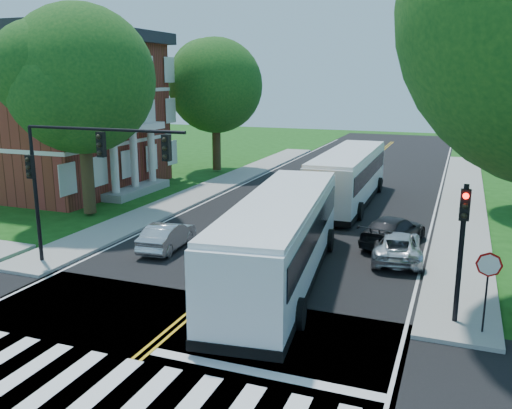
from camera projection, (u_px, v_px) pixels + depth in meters
The scene contains 21 objects.
ground at pixel (114, 379), 14.09m from camera, with size 140.00×140.00×0.00m, color #164711.
road at pixel (304, 217), 30.46m from camera, with size 14.00×96.00×0.01m, color black.
cross_road at pixel (114, 379), 14.09m from camera, with size 60.00×12.00×0.01m, color black.
center_line at pixel (322, 202), 34.10m from camera, with size 0.36×70.00×0.01m, color gold.
edge_line_w at pixel (223, 194), 36.46m from camera, with size 0.12×70.00×0.01m, color silver.
edge_line_e at pixel (435, 211), 31.74m from camera, with size 0.12×70.00×0.01m, color silver.
crosswalk at pixel (103, 388), 13.64m from camera, with size 12.60×3.00×0.01m, color silver.
stop_bar at pixel (262, 373), 14.33m from camera, with size 6.60×0.40×0.01m, color silver.
sidewalk_nw at pixel (222, 183), 39.69m from camera, with size 2.60×40.00×0.15m, color gray.
sidewalk_ne at pixel (463, 201), 33.93m from camera, with size 2.60×40.00×0.15m, color gray.
tree_west_near at pixel (81, 80), 29.10m from camera, with size 8.00×8.00×11.40m.
tree_west_far at pixel (216, 86), 43.59m from camera, with size 7.60×7.60×10.67m.
brick_building at pixel (17, 109), 38.67m from camera, with size 20.00×13.00×10.80m.
signal_nw at pixel (79, 164), 20.97m from camera, with size 7.15×0.46×5.66m.
signal_ne at pixel (462, 236), 16.42m from camera, with size 0.30×0.46×4.40m.
stop_sign at pixel (488, 273), 15.94m from camera, with size 0.76×0.08×2.53m.
bus_lead at pixel (281, 238), 20.43m from camera, with size 4.24×12.94×3.29m.
bus_follow at pixel (348, 176), 33.29m from camera, with size 3.20×12.64×3.26m.
hatchback at pixel (167, 236), 24.58m from camera, with size 1.32×3.78×1.24m, color #A9ABB0.
suv at pixel (397, 246), 23.22m from camera, with size 2.02×4.38×1.22m, color silver.
dark_sedan at pixel (393, 231), 25.26m from camera, with size 1.86×4.58×1.33m, color black.
Camera 1 is at (7.97, -10.53, 7.65)m, focal length 38.00 mm.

